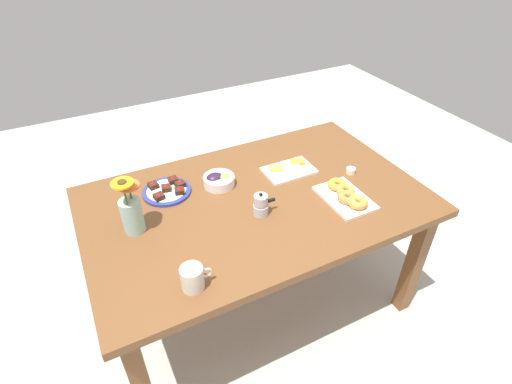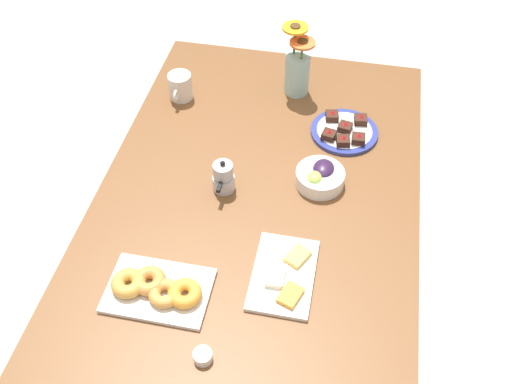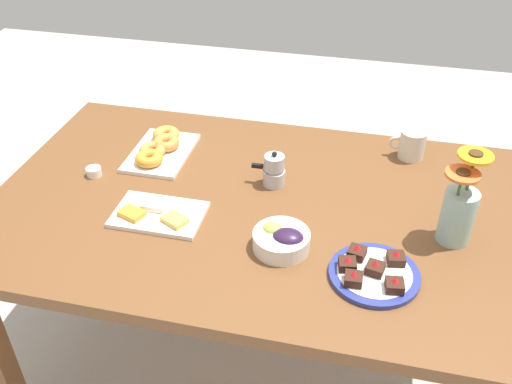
# 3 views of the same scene
# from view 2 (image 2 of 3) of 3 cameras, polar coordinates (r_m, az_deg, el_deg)

# --- Properties ---
(ground_plane) EXTENTS (6.00, 6.00, 0.00)m
(ground_plane) POSITION_cam_2_polar(r_m,az_deg,el_deg) (2.38, -0.00, -12.70)
(ground_plane) COLOR #B7B2A8
(dining_table) EXTENTS (1.60, 1.00, 0.74)m
(dining_table) POSITION_cam_2_polar(r_m,az_deg,el_deg) (1.83, -0.00, -2.62)
(dining_table) COLOR brown
(dining_table) RESTS_ON ground_plane
(coffee_mug) EXTENTS (0.12, 0.09, 0.10)m
(coffee_mug) POSITION_cam_2_polar(r_m,az_deg,el_deg) (2.13, -7.59, 10.44)
(coffee_mug) COLOR beige
(coffee_mug) RESTS_ON dining_table
(grape_bowl) EXTENTS (0.15, 0.15, 0.07)m
(grape_bowl) POSITION_cam_2_polar(r_m,az_deg,el_deg) (1.81, 6.44, 1.57)
(grape_bowl) COLOR white
(grape_bowl) RESTS_ON dining_table
(cheese_platter) EXTENTS (0.26, 0.17, 0.03)m
(cheese_platter) POSITION_cam_2_polar(r_m,az_deg,el_deg) (1.59, 2.83, -8.29)
(cheese_platter) COLOR white
(cheese_platter) RESTS_ON dining_table
(croissant_platter) EXTENTS (0.19, 0.28, 0.05)m
(croissant_platter) POSITION_cam_2_polar(r_m,az_deg,el_deg) (1.57, -9.88, -9.49)
(croissant_platter) COLOR white
(croissant_platter) RESTS_ON dining_table
(jam_cup_honey) EXTENTS (0.05, 0.05, 0.03)m
(jam_cup_honey) POSITION_cam_2_polar(r_m,az_deg,el_deg) (1.47, -5.34, -16.01)
(jam_cup_honey) COLOR white
(jam_cup_honey) RESTS_ON dining_table
(dessert_plate) EXTENTS (0.23, 0.23, 0.05)m
(dessert_plate) POSITION_cam_2_polar(r_m,az_deg,el_deg) (2.00, 8.83, 6.03)
(dessert_plate) COLOR navy
(dessert_plate) RESTS_ON dining_table
(flower_vase) EXTENTS (0.11, 0.12, 0.27)m
(flower_vase) POSITION_cam_2_polar(r_m,az_deg,el_deg) (2.12, 4.15, 12.07)
(flower_vase) COLOR #99C1B7
(flower_vase) RESTS_ON dining_table
(moka_pot) EXTENTS (0.11, 0.07, 0.12)m
(moka_pot) POSITION_cam_2_polar(r_m,az_deg,el_deg) (1.77, -3.28, 1.46)
(moka_pot) COLOR #B7B7BC
(moka_pot) RESTS_ON dining_table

